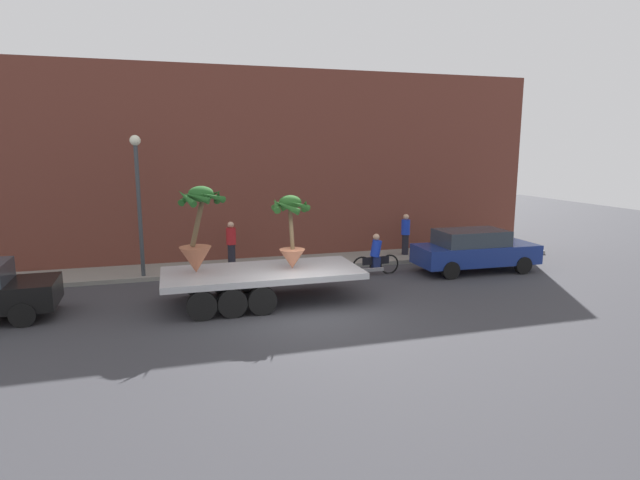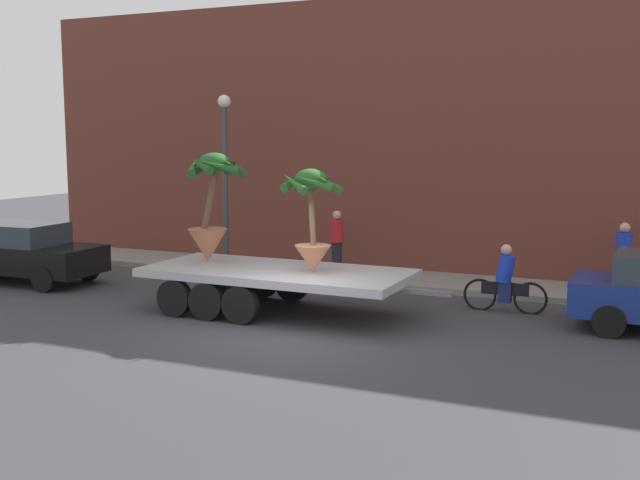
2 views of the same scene
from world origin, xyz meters
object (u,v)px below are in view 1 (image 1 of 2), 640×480
Objects in this scene: flatbed_trailer at (254,277)px; pedestrian_near_gate at (231,243)px; potted_palm_rear at (198,232)px; parked_car at (474,250)px; street_lamp at (138,188)px; potted_palm_middle at (291,230)px; pedestrian_far_left at (405,233)px; cyclist at (376,257)px.

pedestrian_near_gate reaches higher than flatbed_trailer.
potted_palm_rear reaches higher than parked_car.
flatbed_trailer is 1.41× the size of street_lamp.
street_lamp reaches higher than flatbed_trailer.
flatbed_trailer is 1.76m from potted_palm_middle.
potted_palm_rear is 9.69m from pedestrian_far_left.
street_lamp is at bearing 169.05° from cyclist.
potted_palm_middle is at bearing -40.70° from street_lamp.
potted_palm_rear is 1.47× the size of pedestrian_near_gate.
cyclist is 3.75m from parked_car.
potted_palm_rear is 1.14× the size of potted_palm_middle.
pedestrian_far_left is (2.29, 2.31, 0.37)m from cyclist.
street_lamp is at bearing -169.88° from pedestrian_near_gate.
cyclist is 1.08× the size of pedestrian_near_gate.
street_lamp reaches higher than pedestrian_near_gate.
pedestrian_near_gate is (-1.29, 4.37, -1.10)m from potted_palm_middle.
pedestrian_far_left is at bearing 4.10° from street_lamp.
cyclist is 5.41m from pedestrian_near_gate.
potted_palm_rear is at bearing -172.23° from parked_car.
parked_car reaches higher than cyclist.
parked_car is at bearing 7.77° from potted_palm_rear.
pedestrian_far_left is at bearing 1.45° from pedestrian_near_gate.
potted_palm_middle reaches higher than parked_car.
pedestrian_near_gate is at bearing 156.76° from cyclist.
street_lamp is (-1.75, 3.53, 1.07)m from potted_palm_rear.
parked_car is at bearing 12.63° from potted_palm_middle.
parked_car is 2.68× the size of pedestrian_near_gate.
parked_car is (8.48, 1.57, 0.05)m from flatbed_trailer.
pedestrian_far_left is 10.63m from street_lamp.
pedestrian_far_left is (7.24, 0.18, 0.00)m from pedestrian_near_gate.
potted_palm_middle is 7.57m from pedestrian_far_left.
pedestrian_far_left is at bearing 32.29° from flatbed_trailer.
cyclist is at bearing 31.42° from potted_palm_middle.
potted_palm_rear is at bearing -153.68° from pedestrian_far_left.
potted_palm_middle is (1.11, -0.08, 1.37)m from flatbed_trailer.
flatbed_trailer is 2.72× the size of potted_palm_rear.
pedestrian_far_left is at bearing 26.32° from potted_palm_rear.
pedestrian_near_gate is 7.24m from pedestrian_far_left.
street_lamp is (-8.09, 1.57, 2.56)m from cyclist.
potted_palm_rear is at bearing -63.60° from street_lamp.
street_lamp is (-3.14, -0.56, 2.19)m from pedestrian_near_gate.
flatbed_trailer is at bearing -7.24° from potted_palm_rear.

